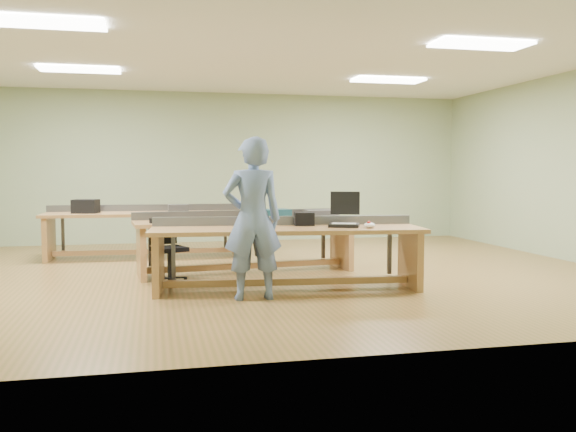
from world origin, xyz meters
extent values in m
plane|color=olive|center=(0.00, 0.00, 0.00)|extent=(10.00, 10.00, 0.00)
plane|color=silver|center=(0.00, 0.00, 3.00)|extent=(10.00, 10.00, 0.00)
cube|color=gray|center=(0.00, 4.00, 1.50)|extent=(10.00, 0.04, 3.00)
cube|color=gray|center=(0.00, -4.00, 1.50)|extent=(10.00, 0.04, 3.00)
cube|color=gray|center=(5.00, 0.00, 1.50)|extent=(0.04, 8.00, 3.00)
cube|color=white|center=(-2.50, -1.50, 2.97)|extent=(1.20, 0.50, 0.03)
cube|color=white|center=(-2.50, 1.50, 2.97)|extent=(1.20, 0.50, 0.03)
cube|color=white|center=(2.50, -1.50, 2.97)|extent=(1.20, 0.50, 0.03)
cube|color=white|center=(2.50, 1.50, 2.97)|extent=(1.20, 0.50, 0.03)
cube|color=#AD7449|center=(0.12, -1.29, 0.72)|extent=(3.32, 1.18, 0.05)
cube|color=#AD7449|center=(-1.39, -1.14, 0.35)|extent=(0.16, 0.77, 0.70)
cube|color=#AD7449|center=(1.64, -1.44, 0.35)|extent=(0.16, 0.77, 0.70)
cube|color=#AD7449|center=(0.12, -1.29, 0.10)|extent=(2.94, 0.39, 0.08)
cube|color=#4D4F54|center=(0.16, -0.90, 0.81)|extent=(3.24, 0.40, 0.11)
cube|color=#AD7449|center=(-0.17, 0.04, 0.72)|extent=(3.15, 1.11, 0.05)
cube|color=#AD7449|center=(-1.60, -0.09, 0.35)|extent=(0.15, 0.73, 0.70)
cube|color=#AD7449|center=(1.27, 0.18, 0.35)|extent=(0.15, 0.73, 0.70)
cube|color=#AD7449|center=(-0.17, 0.04, 0.10)|extent=(2.78, 0.36, 0.08)
cube|color=#4D4F54|center=(-0.20, 0.41, 0.81)|extent=(3.08, 0.37, 0.11)
cube|color=#AD7449|center=(-1.57, 1.91, 0.72)|extent=(3.24, 0.96, 0.05)
cube|color=#AD7449|center=(-3.08, 1.96, 0.35)|extent=(0.10, 0.76, 0.70)
cube|color=#AD7449|center=(-0.07, 1.87, 0.35)|extent=(0.10, 0.76, 0.70)
cube|color=#AD7449|center=(-1.57, 1.91, 0.10)|extent=(2.92, 0.19, 0.08)
cube|color=#4D4F54|center=(-1.56, 2.30, 0.81)|extent=(3.21, 0.18, 0.11)
imported|color=slate|center=(-0.37, -1.74, 0.90)|extent=(0.66, 0.44, 1.80)
cube|color=black|center=(0.82, -1.33, 0.77)|extent=(0.44, 0.41, 0.04)
cube|color=black|center=(0.87, -1.20, 1.03)|extent=(0.34, 0.15, 0.28)
cube|color=silver|center=(-0.30, -1.39, 0.76)|extent=(0.48, 0.24, 0.03)
ellipsoid|color=white|center=(1.07, -1.53, 0.78)|extent=(0.19, 0.20, 0.07)
cube|color=black|center=(0.39, -1.05, 0.83)|extent=(0.26, 0.18, 0.16)
cylinder|color=black|center=(-1.24, -0.41, 0.20)|extent=(0.05, 0.05, 0.40)
cube|color=black|center=(-1.24, -0.41, 0.42)|extent=(0.51, 0.51, 0.05)
cube|color=black|center=(-1.32, -0.24, 0.64)|extent=(0.35, 0.19, 0.35)
cylinder|color=black|center=(-1.24, -0.41, 0.03)|extent=(0.58, 0.58, 0.05)
cube|color=#163D4A|center=(0.24, 0.05, 0.82)|extent=(0.46, 0.38, 0.14)
cube|color=#343436|center=(0.92, 0.08, 0.81)|extent=(0.43, 0.28, 0.12)
imported|color=#343436|center=(0.02, -0.07, 0.80)|extent=(0.14, 0.14, 0.11)
cylinder|color=silver|center=(-0.11, 0.00, 0.82)|extent=(0.09, 0.09, 0.13)
cube|color=black|center=(-2.50, 1.92, 0.86)|extent=(0.44, 0.36, 0.22)
cube|color=#343436|center=(-1.03, 1.80, 0.81)|extent=(0.33, 0.25, 0.13)
camera|label=1|loc=(-1.45, -8.37, 1.42)|focal=38.00mm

